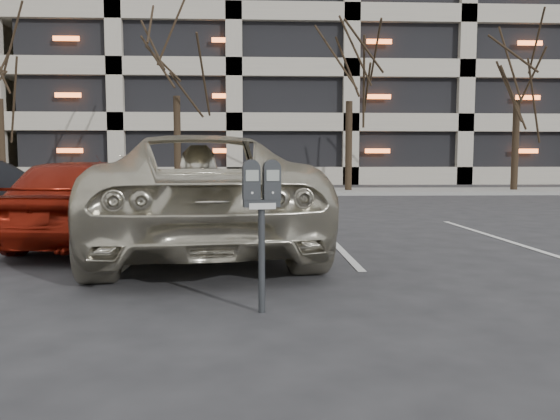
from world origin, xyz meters
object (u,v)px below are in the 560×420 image
at_px(tree_b, 176,36).
at_px(tree_c, 350,44).
at_px(parking_meter, 262,199).
at_px(suv_silver, 197,193).
at_px(tree_d, 519,43).
at_px(car_red, 96,200).

bearing_deg(tree_b, tree_c, 0.00).
height_order(parking_meter, suv_silver, suv_silver).
bearing_deg(suv_silver, parking_meter, 95.84).
xyz_separation_m(tree_d, suv_silver, (-11.67, -14.54, -5.33)).
bearing_deg(parking_meter, tree_c, 69.66).
bearing_deg(suv_silver, car_red, -27.17).
bearing_deg(tree_d, car_red, -133.39).
distance_m(tree_d, car_red, 20.05).
xyz_separation_m(tree_d, car_red, (-13.25, -14.02, -5.45)).
distance_m(tree_c, suv_silver, 16.13).
xyz_separation_m(parking_meter, suv_silver, (-0.90, 3.40, -0.15)).
bearing_deg(tree_c, tree_b, 180.00).
height_order(tree_c, car_red, tree_c).
bearing_deg(tree_c, car_red, -114.03).
height_order(tree_c, tree_d, tree_d).
bearing_deg(suv_silver, tree_d, -137.71).
bearing_deg(car_red, tree_b, -79.71).
bearing_deg(car_red, tree_c, -106.81).
height_order(tree_b, parking_meter, tree_b).
bearing_deg(parking_meter, tree_d, 50.54).
xyz_separation_m(tree_d, parking_meter, (-10.77, -17.93, -5.18)).
bearing_deg(tree_b, tree_d, 0.00).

